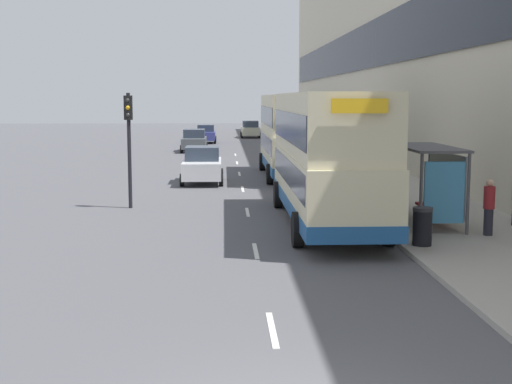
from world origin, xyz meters
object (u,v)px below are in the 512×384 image
pedestrian_2 (489,207)px  pedestrian_4 (387,184)px  car_2 (206,134)px  bus_shelter (434,170)px  traffic_light_far_kerb (129,130)px  car_1 (194,140)px  car_0 (250,129)px  car_3 (202,165)px  litter_bin (422,226)px  double_decker_bus_near (326,156)px  double_decker_bus_ahead (290,134)px  pedestrian_3 (456,181)px

pedestrian_2 → pedestrian_4: bearing=110.5°
car_2 → pedestrian_2: 47.06m
bus_shelter → traffic_light_far_kerb: (-10.17, 4.86, 1.06)m
car_1 → traffic_light_far_kerb: size_ratio=1.04×
car_0 → car_3: bearing=-95.5°
traffic_light_far_kerb → car_1: bearing=87.5°
litter_bin → bus_shelter: bearing=68.6°
double_decker_bus_near → litter_bin: 4.83m
bus_shelter → traffic_light_far_kerb: bearing=154.5°
double_decker_bus_ahead → traffic_light_far_kerb: size_ratio=2.42×
double_decker_bus_near → double_decker_bus_ahead: size_ratio=1.07×
car_0 → double_decker_bus_ahead: bearing=-89.0°
bus_shelter → litter_bin: (-1.22, -3.12, -1.21)m
car_2 → litter_bin: car_2 is taller
car_1 → car_2: bearing=-93.4°
bus_shelter → litter_bin: size_ratio=4.00×
car_2 → car_3: car_3 is taller
car_1 → litter_bin: (7.69, -36.78, -0.19)m
car_3 → litter_bin: (6.46, -15.93, -0.21)m
double_decker_bus_ahead → pedestrian_4: size_ratio=5.82×
double_decker_bus_near → litter_bin: double_decker_bus_near is taller
car_0 → car_2: bearing=-116.6°
double_decker_bus_ahead → pedestrian_4: bearing=-78.8°
double_decker_bus_ahead → car_2: size_ratio=2.58×
car_1 → pedestrian_2: pedestrian_2 is taller
double_decker_bus_near → car_2: bearing=96.5°
car_1 → traffic_light_far_kerb: bearing=87.5°
car_1 → car_2: 10.70m
car_3 → pedestrian_2: 17.03m
bus_shelter → car_2: bus_shelter is taller
car_2 → bus_shelter: bearing=100.6°
litter_bin → traffic_light_far_kerb: size_ratio=0.24×
bus_shelter → pedestrian_2: bus_shelter is taller
double_decker_bus_near → bus_shelter: bearing=-15.6°
double_decker_bus_ahead → car_0: 37.93m
double_decker_bus_near → pedestrian_4: (2.54, 2.30, -1.23)m
bus_shelter → pedestrian_3: bus_shelter is taller
pedestrian_3 → litter_bin: (-3.37, -7.51, -0.35)m
bus_shelter → car_2: size_ratio=1.04×
car_1 → car_3: 20.88m
car_1 → pedestrian_4: 31.51m
pedestrian_2 → pedestrian_4: pedestrian_4 is taller
car_2 → double_decker_bus_ahead: bearing=100.0°
car_2 → pedestrian_2: pedestrian_2 is taller
double_decker_bus_ahead → traffic_light_far_kerb: bearing=-123.9°
car_2 → car_3: 31.54m
car_3 → pedestrian_2: (8.79, -14.59, 0.11)m
bus_shelter → car_1: bus_shelter is taller
pedestrian_2 → pedestrian_3: pedestrian_3 is taller
car_3 → car_2: bearing=-88.9°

